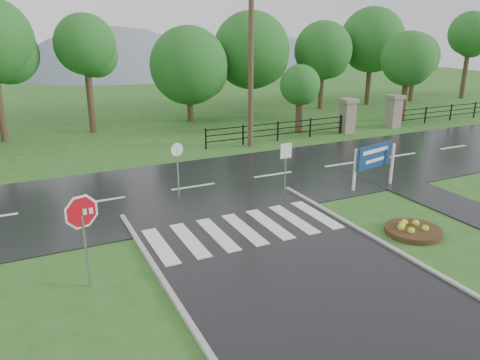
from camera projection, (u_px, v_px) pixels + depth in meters
ground at (331, 304)px, 11.91m from camera, size 120.00×120.00×0.00m
main_road at (193, 188)px, 20.46m from camera, size 90.00×8.00×0.04m
walkway at (444, 202)px, 18.85m from camera, size 2.20×11.00×0.04m
crosswalk at (244, 229)px, 16.17m from camera, size 6.50×2.80×0.02m
pillar_west at (347, 115)px, 30.59m from camera, size 1.00×1.00×2.24m
pillar_east at (394, 110)px, 32.25m from camera, size 1.00×1.00×2.24m
fence_west at (278, 129)px, 28.56m from camera, size 9.58×0.08×1.20m
hills at (95, 174)px, 73.77m from camera, size 102.00×48.00×48.00m
treeline at (137, 127)px, 32.83m from camera, size 83.20×5.20×10.00m
stop_sign at (83, 220)px, 12.12m from camera, size 1.19×0.40×2.80m
estate_billboard at (375, 158)px, 20.04m from camera, size 2.19×0.59×1.96m
flower_bed at (413, 230)px, 15.90m from camera, size 1.89×1.89×0.38m
reg_sign_small at (286, 159)px, 18.92m from camera, size 0.50×0.05×2.27m
reg_sign_round at (177, 164)px, 18.80m from camera, size 0.53×0.13×2.33m
utility_pole_east at (251, 66)px, 26.03m from camera, size 1.61×0.32×9.05m
entrance_tree_left at (300, 86)px, 30.12m from camera, size 2.60×2.60×4.41m
entrance_tree_right at (409, 59)px, 33.47m from camera, size 3.88×3.88×6.44m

